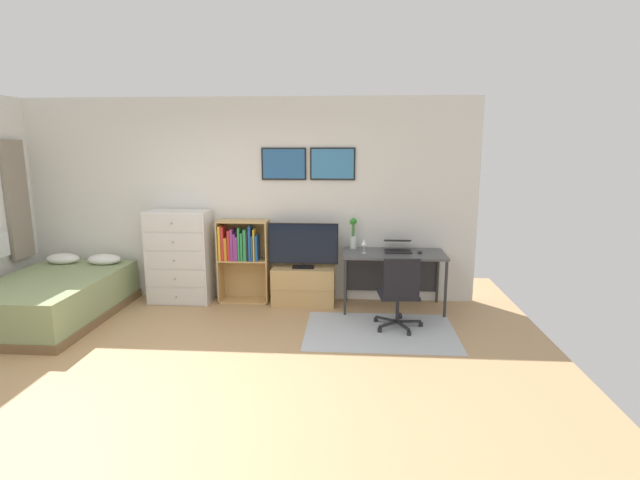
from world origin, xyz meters
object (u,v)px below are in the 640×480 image
Objects in this scene: office_chair at (400,291)px; laptop at (398,246)px; bookshelf at (241,253)px; computer_mouse at (420,252)px; bed at (53,298)px; desk at (393,261)px; bamboo_vase at (353,232)px; dresser at (180,257)px; wine_glass at (364,243)px; television at (303,246)px; tv_stand at (304,285)px.

laptop is (0.04, 0.85, 0.34)m from office_chair.
bookshelf reaches higher than office_chair.
computer_mouse is at bearing -3.85° from bookshelf.
bed is 1.81× the size of bookshelf.
bookshelf is 0.86× the size of desk.
computer_mouse is 0.90m from bamboo_vase.
dresser is at bearing -179.57° from laptop.
wine_glass reaches higher than desk.
bamboo_vase reaches higher than office_chair.
dresser is 2.89m from laptop.
dresser is at bearing 30.96° from bed.
bookshelf is 2.71× the size of bamboo_vase.
television is 5.10× the size of wine_glass.
bamboo_vase is at bearing 164.53° from computer_mouse.
office_chair is at bearing -24.23° from bookshelf.
bamboo_vase is (1.49, 0.08, 0.29)m from bookshelf.
wine_glass is at bearing -12.43° from tv_stand.
bookshelf is 6.14× the size of wine_glass.
office_chair is 2.11× the size of bamboo_vase.
bed is 3.80m from bamboo_vase.
computer_mouse is 0.72m from wine_glass.
laptop is (4.19, 0.78, 0.53)m from bed.
dresser reaches higher than tv_stand.
desk reaches higher than bed.
bed is 5.36× the size of laptop.
bookshelf is 2.97× the size of laptop.
laptop is at bearing 0.00° from dresser.
dresser is at bearing 179.75° from television.
tv_stand is 0.90× the size of television.
bamboo_vase reaches higher than computer_mouse.
computer_mouse is (3.15, -0.10, 0.14)m from dresser.
tv_stand is at bearing 0.52° from dresser.
bamboo_vase is (-0.85, 0.23, 0.21)m from computer_mouse.
bamboo_vase reaches higher than desk.
tv_stand is at bearing -169.69° from bamboo_vase.
bamboo_vase is (-0.57, 0.13, 0.16)m from laptop.
wine_glass is (-0.39, 0.69, 0.42)m from office_chair.
television reaches higher than laptop.
television is (1.66, -0.01, 0.18)m from dresser.
television is 1.50m from computer_mouse.
computer_mouse is (0.33, -0.08, 0.14)m from desk.
bamboo_vase reaches higher than tv_stand.
bed reaches higher than tv_stand.
dresser is at bearing -179.48° from tv_stand.
bed is at bearing 173.86° from office_chair.
bamboo_vase is at bearing 12.21° from television.
bamboo_vase is 2.27× the size of wine_glass.
computer_mouse is at bearing -19.95° from laptop.
tv_stand is (1.66, 0.02, -0.37)m from dresser.
wine_glass is at bearing 9.54° from bed.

